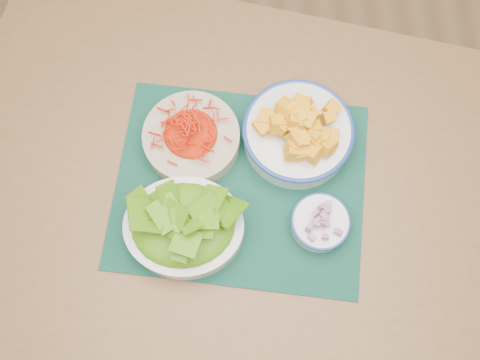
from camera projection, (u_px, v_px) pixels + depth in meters
The scene contains 7 objects.
ground at pixel (209, 249), 1.82m from camera, with size 4.00×4.00×0.00m, color #AB8052.
table at pixel (256, 204), 1.18m from camera, with size 1.53×1.23×0.75m.
placemat at pixel (240, 185), 1.10m from camera, with size 0.51×0.41×0.00m, color #082D22.
carrot_bowl at pixel (191, 137), 1.09m from camera, with size 0.22×0.22×0.07m.
squash_bowl at pixel (299, 130), 1.08m from camera, with size 0.24×0.24×0.11m.
lettuce_bowl at pixel (183, 225), 1.02m from camera, with size 0.24×0.21×0.10m.
onion_bowl at pixel (320, 222), 1.04m from camera, with size 0.13×0.13×0.06m.
Camera 1 is at (0.09, -0.36, 1.80)m, focal length 40.00 mm.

